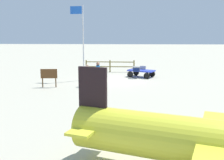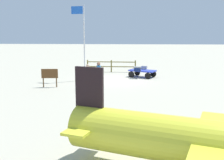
% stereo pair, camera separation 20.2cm
% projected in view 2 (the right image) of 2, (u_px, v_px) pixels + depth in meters
% --- Properties ---
extents(ground_plane, '(120.00, 120.00, 0.00)m').
position_uv_depth(ground_plane, '(115.00, 80.00, 22.63)').
color(ground_plane, '#ADA893').
extents(luggage_cart, '(2.49, 2.12, 0.62)m').
position_uv_depth(luggage_cart, '(142.00, 72.00, 24.00)').
color(luggage_cart, blue).
rests_on(luggage_cart, ground).
extents(suitcase_tan, '(0.59, 0.39, 0.28)m').
position_uv_depth(suitcase_tan, '(137.00, 70.00, 23.25)').
color(suitcase_tan, navy).
rests_on(suitcase_tan, luggage_cart).
extents(suitcase_olive, '(0.64, 0.44, 0.38)m').
position_uv_depth(suitcase_olive, '(137.00, 69.00, 23.31)').
color(suitcase_olive, gray).
rests_on(suitcase_olive, luggage_cart).
extents(suitcase_maroon, '(0.55, 0.46, 0.30)m').
position_uv_depth(suitcase_maroon, '(144.00, 68.00, 24.40)').
color(suitcase_maroon, gray).
rests_on(suitcase_maroon, luggage_cart).
extents(worker_lead, '(0.36, 0.36, 1.68)m').
position_uv_depth(worker_lead, '(99.00, 72.00, 20.70)').
color(worker_lead, navy).
rests_on(worker_lead, ground).
extents(worker_trailing, '(0.37, 0.37, 1.61)m').
position_uv_depth(worker_trailing, '(88.00, 74.00, 19.97)').
color(worker_trailing, navy).
rests_on(worker_trailing, ground).
extents(flagpole, '(1.05, 0.26, 5.95)m').
position_uv_depth(flagpole, '(83.00, 36.00, 21.95)').
color(flagpole, silver).
rests_on(flagpole, ground).
extents(signboard, '(1.17, 0.16, 1.31)m').
position_uv_depth(signboard, '(50.00, 75.00, 19.67)').
color(signboard, '#4C3319').
rests_on(signboard, ground).
extents(wooden_fence, '(4.78, 0.19, 1.15)m').
position_uv_depth(wooden_fence, '(111.00, 65.00, 26.99)').
color(wooden_fence, brown).
rests_on(wooden_fence, ground).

